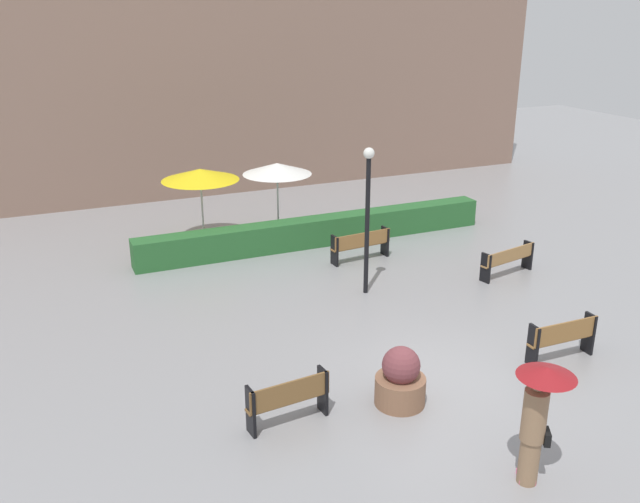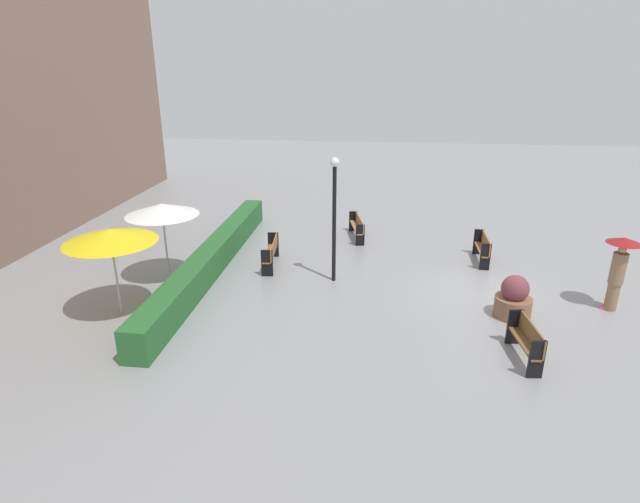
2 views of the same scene
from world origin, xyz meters
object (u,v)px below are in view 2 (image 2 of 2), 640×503
object	(u,v)px
bench_far_right	(357,226)
bench_near_right	(483,247)
planter_pot	(514,299)
lamp_post	(334,207)
bench_back_row	(271,251)
bench_near_left	(527,339)
pedestrian_with_umbrella	(619,265)
patio_umbrella_white	(162,210)
patio_umbrella_yellow	(110,236)

from	to	relation	value
bench_far_right	bench_near_right	distance (m)	4.79
bench_far_right	planter_pot	distance (m)	7.47
lamp_post	bench_far_right	bearing A→B (deg)	-7.24
bench_back_row	lamp_post	distance (m)	3.00
bench_back_row	lamp_post	xyz separation A→B (m)	(-0.95, -2.17, 1.84)
bench_back_row	bench_near_right	bearing A→B (deg)	-80.18
bench_near_left	lamp_post	size ratio (longest dim) A/B	0.41
pedestrian_with_umbrella	patio_umbrella_white	xyz separation A→B (m)	(0.53, 12.93, 0.97)
pedestrian_with_umbrella	bench_near_left	bearing A→B (deg)	134.21
planter_pot	patio_umbrella_white	distance (m)	10.35
bench_far_right	patio_umbrella_yellow	world-z (taller)	patio_umbrella_yellow
bench_far_right	bench_near_right	world-z (taller)	bench_near_right
patio_umbrella_yellow	bench_far_right	bearing A→B (deg)	-40.54
lamp_post	patio_umbrella_white	xyz separation A→B (m)	(-0.54, 5.14, -0.09)
planter_pot	patio_umbrella_yellow	xyz separation A→B (m)	(-1.08, 10.51, 1.73)
pedestrian_with_umbrella	lamp_post	size ratio (longest dim) A/B	0.54
bench_near_left	planter_pot	world-z (taller)	planter_pot
bench_far_right	planter_pot	size ratio (longest dim) A/B	1.61
bench_near_right	planter_pot	world-z (taller)	planter_pot
bench_near_right	planter_pot	distance (m)	4.00
bench_far_right	pedestrian_with_umbrella	world-z (taller)	pedestrian_with_umbrella
pedestrian_with_umbrella	planter_pot	size ratio (longest dim) A/B	1.76
planter_pot	lamp_post	distance (m)	5.63
bench_back_row	patio_umbrella_yellow	distance (m)	5.40
pedestrian_with_umbrella	patio_umbrella_yellow	xyz separation A→B (m)	(-1.84, 13.32, 0.93)
bench_far_right	patio_umbrella_yellow	bearing A→B (deg)	139.46
bench_back_row	patio_umbrella_yellow	world-z (taller)	patio_umbrella_yellow
bench_back_row	bench_near_right	distance (m)	7.15
bench_back_row	bench_near_left	bearing A→B (deg)	-125.53
bench_near_right	bench_near_left	bearing A→B (deg)	178.98
planter_pot	patio_umbrella_white	xyz separation A→B (m)	(1.29, 10.12, 1.77)
bench_near_right	pedestrian_with_umbrella	xyz separation A→B (m)	(-3.24, -2.91, 0.76)
bench_back_row	planter_pot	xyz separation A→B (m)	(-2.78, -7.15, -0.02)
bench_near_right	patio_umbrella_white	world-z (taller)	patio_umbrella_white
planter_pot	bench_far_right	bearing A→B (deg)	36.57
planter_pot	patio_umbrella_white	size ratio (longest dim) A/B	0.48
patio_umbrella_white	lamp_post	bearing A→B (deg)	-83.96
bench_far_right	patio_umbrella_white	distance (m)	7.58
bench_back_row	planter_pot	bearing A→B (deg)	-111.25
bench_near_right	bench_far_right	bearing A→B (deg)	65.30
lamp_post	patio_umbrella_white	size ratio (longest dim) A/B	1.57
bench_near_right	patio_umbrella_yellow	bearing A→B (deg)	116.02
bench_back_row	bench_near_right	size ratio (longest dim) A/B	1.16
bench_near_right	pedestrian_with_umbrella	bearing A→B (deg)	-138.11
pedestrian_with_umbrella	lamp_post	bearing A→B (deg)	82.18
bench_back_row	bench_near_right	xyz separation A→B (m)	(1.22, -7.05, 0.02)
patio_umbrella_white	pedestrian_with_umbrella	bearing A→B (deg)	-92.33
bench_near_right	patio_umbrella_white	xyz separation A→B (m)	(-2.71, 10.02, 1.73)
bench_back_row	pedestrian_with_umbrella	world-z (taller)	pedestrian_with_umbrella
bench_back_row	planter_pot	world-z (taller)	planter_pot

